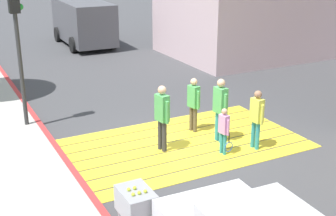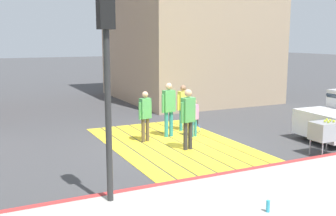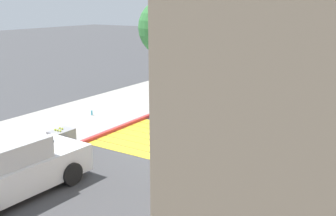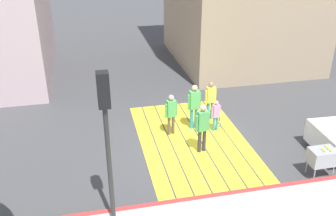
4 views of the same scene
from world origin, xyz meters
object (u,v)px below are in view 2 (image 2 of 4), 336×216
water_bottle (268,206)px  pedestrian_adult_lead (183,104)px  traffic_light_corner (106,50)px  tennis_ball_cart (326,131)px  pedestrian_adult_trailing (188,115)px  pedestrian_teen_behind (145,113)px  pedestrian_child_with_racket (194,116)px  pedestrian_adult_side (169,106)px

water_bottle → pedestrian_adult_lead: 7.19m
traffic_light_corner → pedestrian_adult_lead: traffic_light_corner is taller
tennis_ball_cart → pedestrian_adult_trailing: pedestrian_adult_trailing is taller
water_bottle → pedestrian_adult_lead: size_ratio=0.14×
traffic_light_corner → pedestrian_teen_behind: (4.23, -2.54, -2.10)m
pedestrian_adult_trailing → pedestrian_child_with_racket: 1.65m
pedestrian_adult_side → pedestrian_child_with_racket: 0.91m
tennis_ball_cart → pedestrian_adult_lead: (4.41, 2.14, 0.25)m
pedestrian_teen_behind → pedestrian_adult_side: bearing=-74.1°
pedestrian_adult_lead → water_bottle: bearing=164.3°
traffic_light_corner → pedestrian_adult_side: bearing=-37.8°
tennis_ball_cart → pedestrian_child_with_racket: size_ratio=0.81×
water_bottle → pedestrian_child_with_racket: size_ratio=0.17×
pedestrian_teen_behind → tennis_ball_cart: bearing=-132.0°
traffic_light_corner → pedestrian_child_with_racket: 6.37m
pedestrian_teen_behind → pedestrian_child_with_racket: bearing=-93.3°
pedestrian_adult_lead → pedestrian_adult_trailing: pedestrian_adult_trailing is taller
water_bottle → pedestrian_teen_behind: (6.03, -0.13, 0.71)m
pedestrian_adult_lead → pedestrian_adult_trailing: 2.49m
traffic_light_corner → pedestrian_child_with_racket: traffic_light_corner is taller
pedestrian_adult_trailing → pedestrian_adult_side: size_ratio=0.99×
pedestrian_adult_trailing → pedestrian_teen_behind: pedestrian_adult_trailing is taller
tennis_ball_cart → pedestrian_adult_lead: bearing=25.9°
pedestrian_adult_lead → traffic_light_corner: bearing=139.5°
pedestrian_adult_trailing → water_bottle: bearing=169.2°
tennis_ball_cart → pedestrian_child_with_racket: bearing=32.8°
traffic_light_corner → tennis_ball_cart: 6.92m
water_bottle → pedestrian_adult_lead: (6.89, -1.93, 0.72)m
tennis_ball_cart → water_bottle: 4.79m
traffic_light_corner → pedestrian_adult_lead: size_ratio=2.61×
pedestrian_teen_behind → traffic_light_corner: bearing=149.1°
traffic_light_corner → pedestrian_adult_side: size_ratio=2.35×
water_bottle → pedestrian_adult_trailing: pedestrian_adult_trailing is taller
water_bottle → pedestrian_adult_lead: pedestrian_adult_lead is taller
tennis_ball_cart → pedestrian_teen_behind: pedestrian_teen_behind is taller
tennis_ball_cart → pedestrian_teen_behind: bearing=48.0°
water_bottle → pedestrian_adult_trailing: (4.63, -0.89, 0.81)m
pedestrian_adult_side → pedestrian_adult_trailing: bearing=173.3°
pedestrian_adult_side → tennis_ball_cart: bearing=-142.0°
pedestrian_adult_trailing → pedestrian_adult_side: bearing=-6.7°
tennis_ball_cart → water_bottle: bearing=121.3°
traffic_light_corner → pedestrian_adult_trailing: bearing=-49.3°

